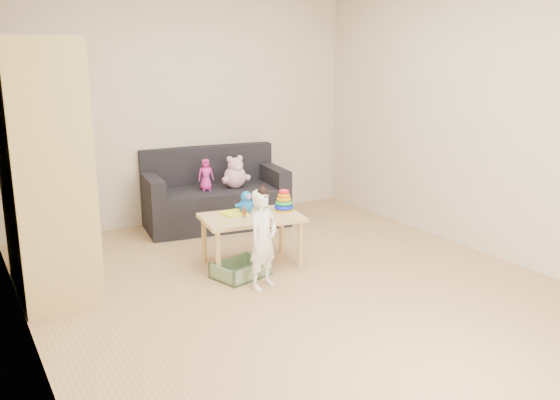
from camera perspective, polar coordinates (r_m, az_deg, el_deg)
room at (r=4.64m, az=1.02°, el=7.07°), size 4.50×4.50×4.50m
wardrobe at (r=4.92m, az=-21.84°, el=2.76°), size 0.55×1.10×1.97m
sofa at (r=6.54m, az=-6.24°, el=-0.65°), size 1.60×0.95×0.42m
play_table at (r=5.32m, az=-2.74°, el=-3.88°), size 0.93×0.66×0.46m
storage_bin at (r=5.10m, az=-3.79°, el=-6.65°), size 0.51×0.43×0.13m
toddler at (r=4.76m, az=-1.64°, el=-3.94°), size 0.34×0.29×0.79m
pink_bear at (r=6.45m, az=-4.36°, el=2.49°), size 0.27×0.24×0.30m
doll at (r=6.36m, az=-7.15°, el=2.41°), size 0.18×0.14×0.33m
ring_stacker at (r=5.38m, az=0.37°, el=-0.24°), size 0.17×0.17×0.20m
brown_bottle at (r=5.41m, az=-1.67°, el=0.03°), size 0.08×0.08×0.23m
blue_plush at (r=5.32m, az=-3.31°, el=-0.16°), size 0.21×0.19×0.21m
wooden_figure at (r=5.19m, az=-3.47°, el=-1.14°), size 0.05×0.05×0.10m
yellow_book at (r=5.31m, az=-4.53°, el=-1.27°), size 0.22×0.22×0.01m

